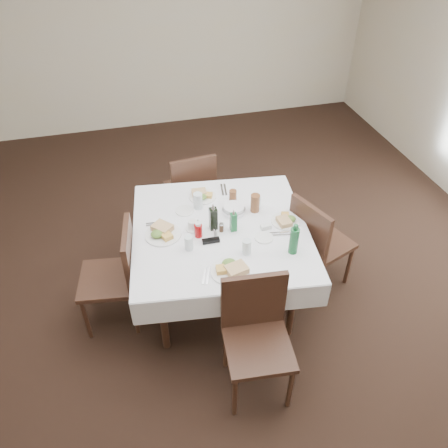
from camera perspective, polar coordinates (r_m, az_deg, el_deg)
name	(u,v)px	position (r m, az deg, el deg)	size (l,w,h in m)	color
ground_plane	(217,294)	(3.97, -0.94, -9.19)	(7.00, 7.00, 0.00)	black
room_shell	(214,118)	(2.91, -1.31, 13.63)	(6.04, 7.04, 2.80)	beige
dining_table	(221,236)	(3.50, -0.45, -1.56)	(1.54, 1.54, 0.76)	black
chair_north	(192,188)	(4.31, -4.23, 4.68)	(0.48, 0.48, 0.92)	black
chair_south	(256,329)	(3.06, 4.19, -13.53)	(0.49, 0.49, 0.94)	black
chair_east	(316,240)	(3.78, 11.88, -2.01)	(0.57, 0.57, 0.93)	black
chair_west	(118,271)	(3.52, -13.66, -6.00)	(0.50, 0.50, 0.93)	black
meal_north	(202,195)	(3.77, -2.90, 3.77)	(0.23, 0.23, 0.05)	white
meal_south	(231,269)	(3.08, 0.94, -5.90)	(0.28, 0.28, 0.06)	white
meal_east	(286,220)	(3.53, 8.09, 0.48)	(0.23, 0.23, 0.05)	white
meal_west	(162,232)	(3.41, -8.08, -1.10)	(0.28, 0.28, 0.06)	white
side_plate_a	(185,211)	(3.63, -5.16, 1.74)	(0.15, 0.15, 0.01)	white
side_plate_b	(264,238)	(3.37, 5.24, -1.78)	(0.14, 0.14, 0.01)	white
water_n	(198,201)	(3.62, -3.42, 3.04)	(0.08, 0.08, 0.14)	silver
water_s	(247,247)	(3.20, 2.97, -3.02)	(0.07, 0.07, 0.12)	silver
water_e	(257,203)	(3.63, 4.32, 2.76)	(0.06, 0.06, 0.12)	silver
water_w	(189,243)	(3.24, -4.62, -2.47)	(0.06, 0.06, 0.12)	silver
iced_tea_a	(233,197)	(3.67, 1.16, 3.52)	(0.06, 0.06, 0.13)	brown
iced_tea_b	(255,203)	(3.59, 4.08, 2.74)	(0.08, 0.08, 0.16)	brown
bread_basket	(234,209)	(3.59, 1.29, 1.92)	(0.19, 0.19, 0.06)	silver
oil_cruet_dark	(213,218)	(3.38, -1.41, 0.80)	(0.06, 0.06, 0.24)	black
oil_cruet_green	(233,221)	(3.38, 1.24, 0.36)	(0.05, 0.05, 0.20)	#185E2E
ketchup_bottle	(198,230)	(3.34, -3.38, -0.79)	(0.06, 0.06, 0.13)	#A1070A
salt_shaker	(216,232)	(3.35, -1.07, -1.08)	(0.03, 0.03, 0.08)	white
pepper_shaker	(221,227)	(3.40, -0.34, -0.44)	(0.03, 0.03, 0.08)	#3E2818
coffee_mug	(193,225)	(3.43, -4.11, -0.15)	(0.12, 0.11, 0.08)	white
sunglasses	(211,241)	(3.32, -1.73, -2.19)	(0.13, 0.04, 0.03)	black
green_bottle	(294,240)	(3.21, 9.13, -2.11)	(0.07, 0.07, 0.26)	#185E2E
sugar_caddy	(266,227)	(3.45, 5.47, -0.33)	(0.08, 0.05, 0.04)	white
cutlery_n	(224,190)	(3.86, -0.03, 4.50)	(0.07, 0.18, 0.01)	silver
cutlery_s	(206,276)	(3.07, -2.35, -6.77)	(0.09, 0.17, 0.01)	silver
cutlery_e	(278,234)	(3.42, 7.10, -1.30)	(0.19, 0.08, 0.01)	silver
cutlery_w	(156,224)	(3.53, -8.86, 0.03)	(0.17, 0.05, 0.01)	silver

